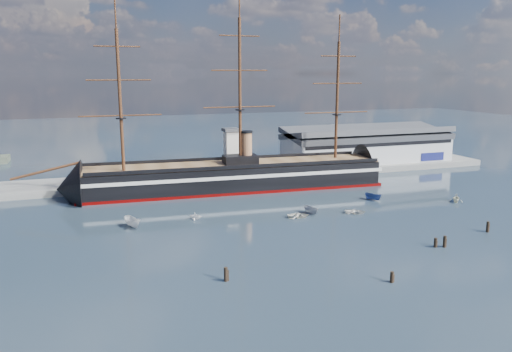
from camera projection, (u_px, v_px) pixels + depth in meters
name	position (u px, v px, depth m)	size (l,w,h in m)	color
ground	(256.00, 205.00, 132.00)	(600.00, 600.00, 0.00)	#22313D
quay	(249.00, 177.00, 168.51)	(180.00, 18.00, 2.00)	slate
warehouse	(367.00, 145.00, 186.27)	(63.00, 21.00, 11.60)	#B7BABC
quay_tower	(231.00, 151.00, 161.49)	(5.00, 5.00, 15.00)	silver
warship	(229.00, 176.00, 149.09)	(113.37, 21.97, 53.94)	black
motorboat_a	(133.00, 228.00, 112.78)	(7.41, 2.72, 2.96)	silver
motorboat_b	(298.00, 218.00, 120.69)	(3.30, 1.32, 1.54)	silver
motorboat_c	(311.00, 214.00, 123.70)	(5.99, 2.20, 2.40)	gray
motorboat_d	(196.00, 219.00, 119.25)	(5.20, 2.25, 1.91)	white
motorboat_e	(355.00, 214.00, 124.15)	(3.14, 1.26, 1.47)	silver
motorboat_f	(373.00, 200.00, 137.32)	(5.96, 2.19, 2.39)	navy
motorboat_g	(456.00, 202.00, 135.35)	(6.60, 2.86, 2.42)	silver
piling_near_left	(226.00, 281.00, 83.62)	(0.64, 0.64, 3.18)	black
piling_near_mid	(392.00, 282.00, 83.13)	(0.64, 0.64, 2.62)	black
piling_near_right	(444.00, 247.00, 100.01)	(0.64, 0.64, 3.09)	black
piling_far_right	(487.00, 232.00, 109.56)	(0.64, 0.64, 3.12)	black
piling_extra	(435.00, 247.00, 99.96)	(0.64, 0.64, 2.66)	black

